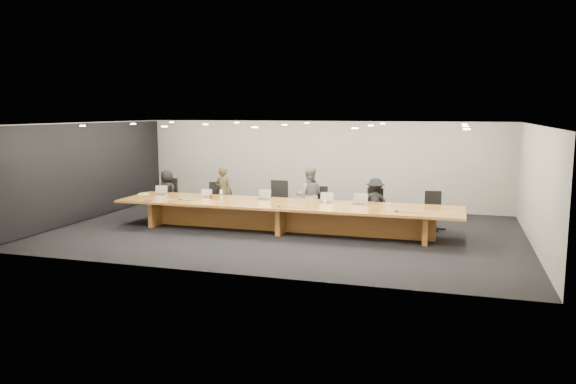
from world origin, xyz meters
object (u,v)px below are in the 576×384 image
object	(u,v)px
chair_far_left	(168,197)
mic_left	(180,199)
water_bottle	(221,195)
amber_mug	(211,197)
chair_left	(216,200)
paper_cup_far	(390,205)
laptop_c	(263,195)
paper_cup_near	(325,202)
laptop_b	(207,193)
mic_center	(279,206)
conference_table	(285,212)
laptop_e	(360,199)
person_a	(167,193)
person_b	(224,192)
av_box	(151,200)
chair_far_right	(433,211)
chair_right	(372,207)
chair_mid_left	(277,201)
chair_mid_right	(321,205)
person_c	(309,196)
laptop_a	(161,190)
mic_right	(396,211)
laptop_d	(326,198)
person_d	(375,203)

from	to	relation	value
chair_far_left	mic_left	distance (m)	1.90
water_bottle	amber_mug	xyz separation A→B (m)	(-0.32, 0.04, -0.07)
chair_left	paper_cup_far	world-z (taller)	chair_left
laptop_c	mic_left	xyz separation A→B (m)	(-2.12, -0.69, -0.12)
paper_cup_near	mic_left	distance (m)	3.91
laptop_b	mic_center	distance (m)	2.55
conference_table	laptop_e	size ratio (longest dim) A/B	24.58
paper_cup_far	person_a	bearing A→B (deg)	172.08
paper_cup_near	laptop_c	bearing A→B (deg)	173.82
person_b	av_box	xyz separation A→B (m)	(-1.33, -1.78, -0.01)
conference_table	chair_far_right	size ratio (longest dim) A/B	8.67
chair_right	laptop_b	distance (m)	4.57
laptop_b	laptop_c	xyz separation A→B (m)	(1.63, 0.08, 0.02)
chair_mid_left	av_box	distance (m)	3.46
conference_table	paper_cup_far	world-z (taller)	paper_cup_far
conference_table	chair_left	distance (m)	2.76
paper_cup_far	chair_left	bearing A→B (deg)	169.65
laptop_c	paper_cup_far	bearing A→B (deg)	1.60
chair_mid_right	person_a	size ratio (longest dim) A/B	0.77
person_c	conference_table	bearing A→B (deg)	58.88
chair_far_right	laptop_a	size ratio (longest dim) A/B	3.08
laptop_e	conference_table	bearing A→B (deg)	-167.24
chair_far_left	chair_mid_left	xyz separation A→B (m)	(3.45, -0.02, 0.03)
chair_far_right	person_b	distance (m)	5.91
chair_right	chair_mid_left	bearing A→B (deg)	-165.83
chair_mid_right	laptop_a	size ratio (longest dim) A/B	3.14
laptop_b	water_bottle	world-z (taller)	water_bottle
person_a	person_c	xyz separation A→B (m)	(4.44, -0.05, 0.11)
chair_far_right	av_box	xyz separation A→B (m)	(-7.23, -1.98, 0.25)
chair_mid_right	av_box	distance (m)	4.61
av_box	amber_mug	bearing A→B (deg)	40.08
chair_far_right	conference_table	bearing A→B (deg)	-166.48
mic_left	chair_left	bearing A→B (deg)	76.16
laptop_c	mic_right	xyz separation A→B (m)	(3.64, -0.81, -0.12)
person_c	laptop_e	distance (m)	1.76
paper_cup_near	mic_center	size ratio (longest dim) A/B	0.81
conference_table	mic_center	world-z (taller)	mic_center
chair_right	chair_mid_right	bearing A→B (deg)	-166.70
chair_left	amber_mug	distance (m)	1.13
chair_right	mic_left	bearing A→B (deg)	-150.40
person_b	paper_cup_far	size ratio (longest dim) A/B	17.27
laptop_a	water_bottle	distance (m)	2.00
laptop_b	paper_cup_near	size ratio (longest dim) A/B	3.25
person_b	amber_mug	world-z (taller)	person_b
laptop_b	laptop_e	xyz separation A→B (m)	(4.26, 0.02, 0.03)
person_a	chair_mid_left	bearing A→B (deg)	-161.49
chair_far_right	laptop_c	world-z (taller)	chair_far_right
chair_mid_right	mic_left	bearing A→B (deg)	-176.16
laptop_d	amber_mug	bearing A→B (deg)	-174.13
person_d	paper_cup_far	xyz separation A→B (m)	(0.50, -0.92, 0.12)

